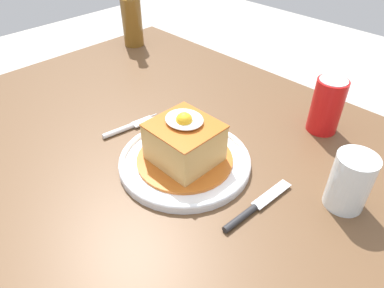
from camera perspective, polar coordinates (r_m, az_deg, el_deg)
dining_table at (r=0.79m, az=-0.19°, el=-7.56°), size 1.28×0.85×0.72m
main_plate at (r=0.69m, az=-1.17°, el=-2.73°), size 0.26×0.26×0.02m
sandwich_meal at (r=0.67m, az=-1.22°, el=0.08°), size 0.19×0.19×0.11m
fork at (r=0.80m, az=-10.52°, el=2.64°), size 0.04×0.14×0.01m
knife at (r=0.61m, az=9.36°, el=-10.69°), size 0.03×0.17×0.01m
soda_can at (r=0.81m, az=21.07°, el=5.82°), size 0.07×0.07×0.12m
beer_bottle_amber at (r=1.20m, az=-9.82°, el=20.03°), size 0.06×0.06×0.27m
drinking_glass at (r=0.65m, az=24.14°, el=-6.07°), size 0.07×0.07×0.10m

